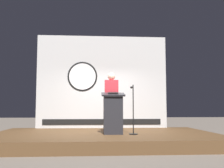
{
  "coord_description": "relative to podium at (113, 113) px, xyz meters",
  "views": [
    {
      "loc": [
        -0.31,
        -7.69,
        1.03
      ],
      "look_at": [
        0.23,
        0.01,
        1.73
      ],
      "focal_mm": 41.99,
      "sensor_mm": 36.0,
      "label": 1
    }
  ],
  "objects": [
    {
      "name": "banner_display",
      "position": [
        -0.24,
        2.24,
        1.1
      ],
      "size": [
        4.73,
        0.12,
        3.37
      ],
      "color": "silver",
      "rests_on": "stage_platform"
    },
    {
      "name": "podium",
      "position": [
        0.0,
        0.0,
        0.0
      ],
      "size": [
        0.64,
        0.5,
        1.17
      ],
      "color": "#26262B",
      "rests_on": "stage_platform"
    },
    {
      "name": "microphone_stand",
      "position": [
        0.55,
        -0.11,
        -0.11
      ],
      "size": [
        0.24,
        0.46,
        1.36
      ],
      "color": "black",
      "rests_on": "stage_platform"
    },
    {
      "name": "ground_plane",
      "position": [
        -0.23,
        0.39,
        -0.88
      ],
      "size": [
        40.0,
        40.0,
        0.0
      ],
      "primitive_type": "plane",
      "color": "#6B6056"
    },
    {
      "name": "speaker_person",
      "position": [
        -0.01,
        0.48,
        0.33
      ],
      "size": [
        0.4,
        0.26,
        1.77
      ],
      "color": "black",
      "rests_on": "stage_platform"
    },
    {
      "name": "stage_platform",
      "position": [
        -0.23,
        0.39,
        -0.73
      ],
      "size": [
        6.4,
        4.0,
        0.3
      ],
      "primitive_type": "cube",
      "color": "brown",
      "rests_on": "ground"
    }
  ]
}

